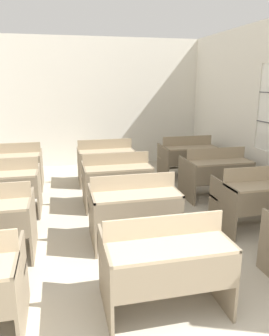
% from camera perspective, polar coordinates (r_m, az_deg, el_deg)
% --- Properties ---
extents(wall_back, '(5.85, 0.06, 3.02)m').
position_cam_1_polar(wall_back, '(8.06, -9.07, 11.09)').
color(wall_back, white).
rests_on(wall_back, ground_plane).
extents(bench_front_center, '(1.09, 0.77, 0.90)m').
position_cam_1_polar(bench_front_center, '(3.05, 5.27, -15.93)').
color(bench_front_center, '#82735C').
rests_on(bench_front_center, ground_plane).
extents(bench_second_center, '(1.09, 0.77, 0.90)m').
position_cam_1_polar(bench_second_center, '(4.20, -0.09, -6.87)').
color(bench_second_center, gray).
rests_on(bench_second_center, ground_plane).
extents(bench_second_right, '(1.09, 0.77, 0.90)m').
position_cam_1_polar(bench_second_right, '(4.88, 20.86, -4.71)').
color(bench_second_right, '#7D6E57').
rests_on(bench_second_right, ground_plane).
extents(bench_third_left, '(1.09, 0.77, 0.90)m').
position_cam_1_polar(bench_third_left, '(5.41, -21.98, -2.94)').
color(bench_third_left, '#81725B').
rests_on(bench_third_left, ground_plane).
extents(bench_third_center, '(1.09, 0.77, 0.90)m').
position_cam_1_polar(bench_third_center, '(5.40, -3.10, -1.85)').
color(bench_third_center, '#796A53').
rests_on(bench_third_center, ground_plane).
extents(bench_third_right, '(1.09, 0.77, 0.90)m').
position_cam_1_polar(bench_third_right, '(5.96, 13.99, -0.68)').
color(bench_third_right, '#7D6E57').
rests_on(bench_third_right, ground_plane).
extents(bench_back_left, '(1.09, 0.77, 0.90)m').
position_cam_1_polar(bench_back_left, '(6.64, -20.54, 0.41)').
color(bench_back_left, '#7D6E57').
rests_on(bench_back_left, ground_plane).
extents(bench_back_center, '(1.09, 0.77, 0.90)m').
position_cam_1_polar(bench_back_center, '(6.65, -5.05, 1.33)').
color(bench_back_center, '#796A53').
rests_on(bench_back_center, ground_plane).
extents(bench_back_right, '(1.09, 0.77, 0.90)m').
position_cam_1_polar(bench_back_right, '(7.09, 9.18, 2.06)').
color(bench_back_right, '#796952').
rests_on(bench_back_right, ground_plane).
extents(wastepaper_bin, '(0.32, 0.32, 0.31)m').
position_cam_1_polar(wastepaper_bin, '(8.13, 10.01, 1.40)').
color(wastepaper_bin, '#474C51').
rests_on(wastepaper_bin, ground_plane).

